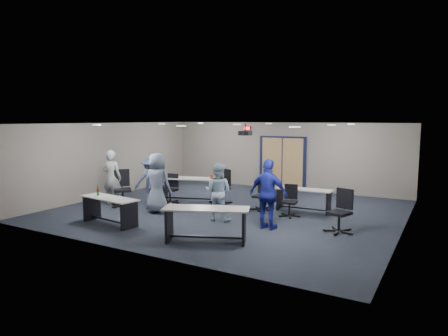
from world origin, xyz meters
The scene contains 25 objects.
floor centered at (0.00, 0.00, 0.00)m, with size 10.00×10.00×0.00m, color black.
back_wall centered at (0.00, 4.50, 1.35)m, with size 10.00×0.04×2.70m, color gray.
front_wall centered at (0.00, -4.50, 1.35)m, with size 10.00×0.04×2.70m, color gray.
left_wall centered at (-5.00, 0.00, 1.35)m, with size 0.04×9.00×2.70m, color gray.
right_wall centered at (5.00, 0.00, 1.35)m, with size 0.04×9.00×2.70m, color gray.
ceiling centered at (0.00, 0.00, 2.70)m, with size 10.00×9.00×0.04m, color white.
double_door centered at (0.00, 4.46, 1.05)m, with size 2.00×0.07×2.20m.
exit_sign centered at (-1.60, 4.44, 2.45)m, with size 0.32×0.07×0.18m.
ceiling_projector centered at (0.30, 0.50, 2.40)m, with size 0.35×0.32×0.37m.
ceiling_can_lights centered at (0.00, 0.25, 2.67)m, with size 6.24×5.74×0.02m, color white, non-canonical shape.
table_front_left centered at (-2.01, -3.06, 0.51)m, with size 1.87×0.82×1.00m.
table_front_right centered at (1.11, -3.09, 0.55)m, with size 2.08×1.38×0.80m.
table_back_left centered at (-1.83, 0.46, 0.57)m, with size 2.15×1.29×0.96m.
table_back_right centered at (2.08, 1.00, 0.48)m, with size 1.75×0.64×0.70m.
chair_back_a centered at (-2.26, -0.06, 0.49)m, with size 0.62×0.62×0.98m, color black, non-canonical shape.
chair_back_b centered at (-0.70, 0.65, 0.59)m, with size 0.74×0.74×1.17m, color black, non-canonical shape.
chair_back_c centered at (0.85, 0.50, 0.47)m, with size 0.60×0.60×0.95m, color black, non-canonical shape.
chair_back_d centered at (1.94, 0.13, 0.47)m, with size 0.59×0.59×0.94m, color black, non-canonical shape.
chair_loose_left centered at (-3.26, -1.26, 0.60)m, with size 0.75×0.75×1.20m, color black, non-canonical shape.
chair_loose_right centered at (3.60, -0.80, 0.55)m, with size 0.69×0.69×1.10m, color black, non-canonical shape.
person_gray centered at (-3.73, -1.26, 0.92)m, with size 0.67×0.44×1.83m, color gray.
person_plaid centered at (-1.74, -1.35, 0.92)m, with size 0.89×0.58×1.83m, color slate.
person_lightblue centered at (0.34, -1.24, 0.81)m, with size 0.79×0.61×1.62m, color #A1BFD5.
person_navy centered at (1.92, -1.37, 0.92)m, with size 1.07×0.45×1.83m, color navy.
person_back centered at (-2.77, -0.47, 0.79)m, with size 1.02×0.58×1.58m, color #383F65.
Camera 1 is at (5.95, -10.72, 2.85)m, focal length 32.00 mm.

